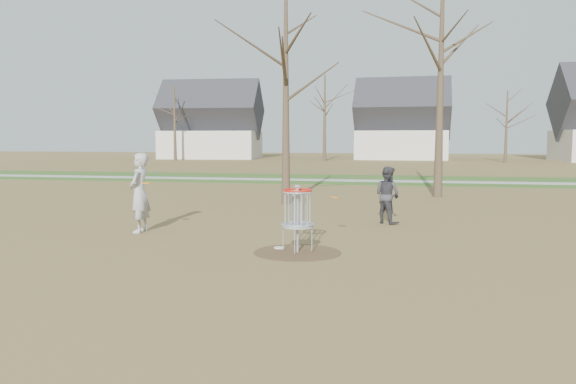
# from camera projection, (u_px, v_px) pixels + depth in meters

# --- Properties ---
(ground) EXTENTS (160.00, 160.00, 0.00)m
(ground) POSITION_uv_depth(u_px,v_px,m) (297.00, 253.00, 11.49)
(ground) COLOR brown
(ground) RESTS_ON ground
(green_band) EXTENTS (160.00, 8.00, 0.01)m
(green_band) POSITION_uv_depth(u_px,v_px,m) (365.00, 180.00, 31.98)
(green_band) COLOR #2D5119
(green_band) RESTS_ON ground
(footpath) EXTENTS (160.00, 1.50, 0.01)m
(footpath) POSITION_uv_depth(u_px,v_px,m) (363.00, 181.00, 31.00)
(footpath) COLOR #9E9E99
(footpath) RESTS_ON green_band
(dirt_circle) EXTENTS (1.80, 1.80, 0.01)m
(dirt_circle) POSITION_uv_depth(u_px,v_px,m) (297.00, 252.00, 11.49)
(dirt_circle) COLOR #47331E
(dirt_circle) RESTS_ON ground
(player_standing) EXTENTS (0.51, 0.75, 1.98)m
(player_standing) POSITION_uv_depth(u_px,v_px,m) (140.00, 193.00, 13.91)
(player_standing) COLOR #ACACAC
(player_standing) RESTS_ON ground
(player_throwing) EXTENTS (0.97, 0.94, 1.57)m
(player_throwing) POSITION_uv_depth(u_px,v_px,m) (387.00, 195.00, 15.40)
(player_throwing) COLOR #36353A
(player_throwing) RESTS_ON ground
(disc_grounded) EXTENTS (0.22, 0.22, 0.02)m
(disc_grounded) POSITION_uv_depth(u_px,v_px,m) (279.00, 248.00, 11.91)
(disc_grounded) COLOR white
(disc_grounded) RESTS_ON dirt_circle
(discs_in_play) EXTENTS (4.81, 0.41, 0.33)m
(discs_in_play) POSITION_uv_depth(u_px,v_px,m) (243.00, 190.00, 13.26)
(discs_in_play) COLOR orange
(discs_in_play) RESTS_ON ground
(disc_golf_basket) EXTENTS (0.64, 0.64, 1.35)m
(disc_golf_basket) POSITION_uv_depth(u_px,v_px,m) (297.00, 208.00, 11.40)
(disc_golf_basket) COLOR #9EA3AD
(disc_golf_basket) RESTS_ON ground
(bare_trees) EXTENTS (52.62, 44.98, 9.00)m
(bare_trees) POSITION_uv_depth(u_px,v_px,m) (399.00, 101.00, 45.54)
(bare_trees) COLOR #382B1E
(bare_trees) RESTS_ON ground
(houses_row) EXTENTS (56.51, 10.01, 7.26)m
(houses_row) POSITION_uv_depth(u_px,v_px,m) (423.00, 128.00, 61.58)
(houses_row) COLOR silver
(houses_row) RESTS_ON ground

